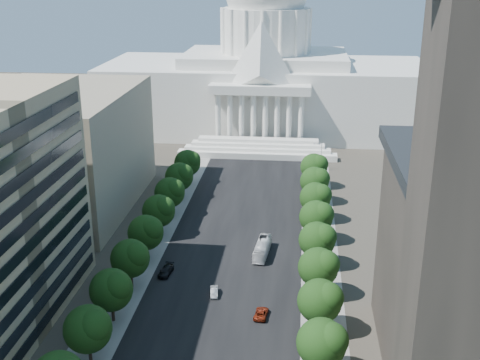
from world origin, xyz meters
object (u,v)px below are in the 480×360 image
(car_dark_b, at_px, (166,271))
(city_bus, at_px, (262,248))
(car_silver, at_px, (214,292))
(car_red, at_px, (261,313))

(car_dark_b, bearing_deg, city_bus, 36.40)
(car_silver, relative_size, city_bus, 0.37)
(car_red, xyz_separation_m, city_bus, (-1.46, 24.47, 0.85))
(car_dark_b, height_order, city_bus, city_bus)
(car_dark_b, bearing_deg, car_red, -27.18)
(car_silver, bearing_deg, city_bus, 58.15)
(car_dark_b, relative_size, city_bus, 0.49)
(city_bus, bearing_deg, car_red, -81.34)
(car_silver, distance_m, car_red, 11.51)
(car_red, xyz_separation_m, car_dark_b, (-20.38, 13.65, 0.11))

